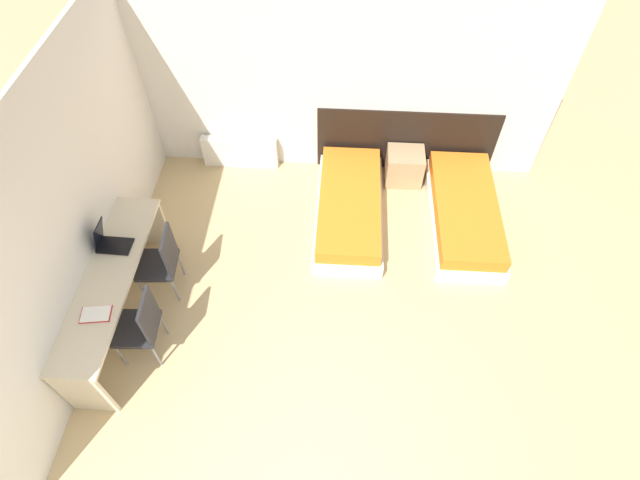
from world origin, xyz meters
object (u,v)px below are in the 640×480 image
bed_near_door (464,213)px  chair_near_notebook (141,325)px  bed_near_window (349,208)px  nightstand (404,167)px  laptop (109,242)px  chair_near_laptop (162,261)px

bed_near_door → chair_near_notebook: chair_near_notebook is taller
bed_near_window → nightstand: 1.06m
bed_near_window → laptop: size_ratio=5.36×
bed_near_door → chair_near_notebook: (-3.52, -2.02, 0.34)m
chair_near_laptop → chair_near_notebook: same height
nightstand → chair_near_laptop: 3.43m
chair_near_notebook → laptop: laptop is taller
bed_near_window → chair_near_notebook: size_ratio=1.99×
bed_near_door → chair_near_notebook: 4.08m
bed_near_door → laptop: (-4.00, -1.24, 0.66)m
nightstand → laptop: size_ratio=1.37×
nightstand → chair_near_laptop: (-2.79, -1.98, 0.29)m
nightstand → laptop: (-3.27, -1.99, 0.60)m
bed_near_door → chair_near_laptop: bearing=-160.8°
nightstand → chair_near_laptop: chair_near_laptop is taller
chair_near_notebook → bed_near_door: bearing=27.0°
bed_near_door → laptop: 4.24m
bed_near_window → nightstand: (0.73, 0.76, 0.05)m
nightstand → laptop: laptop is taller
bed_near_window → bed_near_door: (1.47, 0.00, 0.00)m
chair_near_notebook → chair_near_laptop: bearing=87.2°
bed_near_window → bed_near_door: bearing=0.0°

